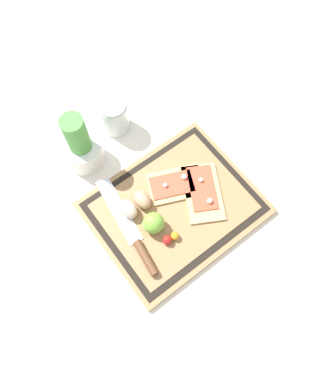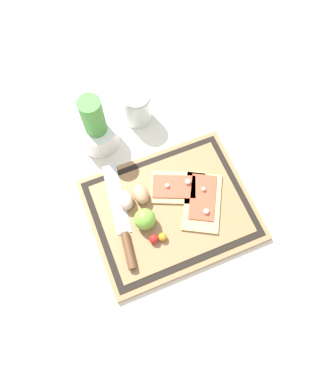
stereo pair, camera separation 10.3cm
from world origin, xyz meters
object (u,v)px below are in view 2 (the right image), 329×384
(cherry_tomato_red, at_px, (154,239))
(herb_pot, at_px, (97,130))
(pizza_slice_far, at_px, (177,187))
(pizza_slice_near, at_px, (202,201))
(egg_pink, at_px, (125,200))
(sauce_jar, at_px, (137,108))
(cherry_tomato_yellow, at_px, (162,237))
(egg_brown, at_px, (141,194))
(knife, at_px, (124,232))
(lime, at_px, (145,219))

(cherry_tomato_red, height_order, herb_pot, herb_pot)
(pizza_slice_far, bearing_deg, pizza_slice_near, -53.61)
(egg_pink, bearing_deg, sauce_jar, 63.05)
(cherry_tomato_yellow, bearing_deg, cherry_tomato_red, 171.64)
(egg_brown, height_order, sauce_jar, sauce_jar)
(cherry_tomato_red, bearing_deg, pizza_slice_far, 44.77)
(knife, distance_m, egg_pink, 0.09)
(pizza_slice_far, distance_m, herb_pot, 0.28)
(knife, relative_size, egg_pink, 5.30)
(cherry_tomato_yellow, bearing_deg, pizza_slice_near, 21.12)
(sauce_jar, bearing_deg, cherry_tomato_red, -104.41)
(cherry_tomato_yellow, bearing_deg, egg_brown, 94.28)
(pizza_slice_near, relative_size, knife, 0.64)
(knife, bearing_deg, cherry_tomato_red, -36.98)
(pizza_slice_near, bearing_deg, pizza_slice_far, 126.39)
(lime, distance_m, herb_pot, 0.30)
(pizza_slice_far, xyz_separation_m, sauce_jar, (-0.02, 0.28, 0.02))
(knife, relative_size, cherry_tomato_yellow, 13.66)
(pizza_slice_far, relative_size, knife, 0.58)
(egg_pink, relative_size, herb_pot, 0.29)
(knife, height_order, egg_pink, egg_pink)
(lime, bearing_deg, cherry_tomato_yellow, -65.35)
(herb_pot, bearing_deg, pizza_slice_near, -56.15)
(pizza_slice_near, distance_m, lime, 0.17)
(egg_brown, bearing_deg, egg_pink, 179.36)
(egg_pink, bearing_deg, cherry_tomato_yellow, -67.36)
(herb_pot, bearing_deg, cherry_tomato_yellow, -80.62)
(lime, height_order, cherry_tomato_red, lime)
(pizza_slice_near, bearing_deg, sauce_jar, 100.77)
(cherry_tomato_red, bearing_deg, cherry_tomato_yellow, -8.36)
(lime, relative_size, cherry_tomato_red, 2.31)
(cherry_tomato_yellow, bearing_deg, egg_pink, 112.64)
(egg_brown, distance_m, cherry_tomato_red, 0.13)
(herb_pot, height_order, sauce_jar, herb_pot)
(egg_pink, distance_m, cherry_tomato_yellow, 0.14)
(pizza_slice_far, distance_m, egg_brown, 0.11)
(knife, height_order, cherry_tomato_yellow, same)
(pizza_slice_far, bearing_deg, cherry_tomato_yellow, -128.16)
(pizza_slice_near, distance_m, sauce_jar, 0.35)
(knife, distance_m, cherry_tomato_red, 0.08)
(pizza_slice_near, height_order, pizza_slice_far, same)
(egg_brown, height_order, herb_pot, herb_pot)
(pizza_slice_far, relative_size, cherry_tomato_yellow, 7.91)
(egg_pink, height_order, cherry_tomato_yellow, egg_pink)
(cherry_tomato_yellow, xyz_separation_m, herb_pot, (-0.06, 0.35, 0.04))
(lime, xyz_separation_m, herb_pot, (-0.03, 0.30, 0.02))
(cherry_tomato_red, xyz_separation_m, cherry_tomato_yellow, (0.02, -0.00, -0.00))
(lime, height_order, sauce_jar, sauce_jar)
(egg_brown, relative_size, lime, 1.00)
(knife, bearing_deg, herb_pot, 84.20)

